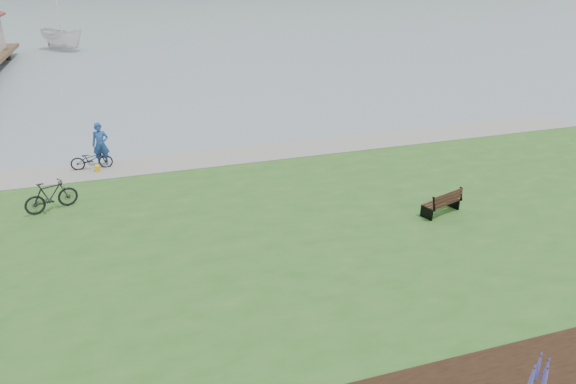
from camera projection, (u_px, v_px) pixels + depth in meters
name	position (u px, v px, depth m)	size (l,w,h in m)	color
ground	(323.00, 226.00, 18.42)	(600.00, 600.00, 0.00)	slate
lawn	(346.00, 248.00, 16.60)	(34.00, 20.00, 0.40)	#2A5A20
shoreline_path	(271.00, 152.00, 24.24)	(34.00, 2.20, 0.03)	gray
park_bench	(443.00, 202.00, 18.19)	(1.62, 1.05, 0.94)	black
person	(100.00, 141.00, 22.23)	(0.83, 0.57, 2.28)	#204A95
bicycle_a	(91.00, 159.00, 22.13)	(1.75, 0.61, 0.91)	black
bicycle_b	(51.00, 196.00, 18.44)	(1.86, 0.54, 1.12)	black
sailboat	(65.00, 50.00, 54.10)	(10.13, 10.31, 26.70)	silver
pannier	(98.00, 169.00, 21.95)	(0.18, 0.27, 0.29)	yellow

